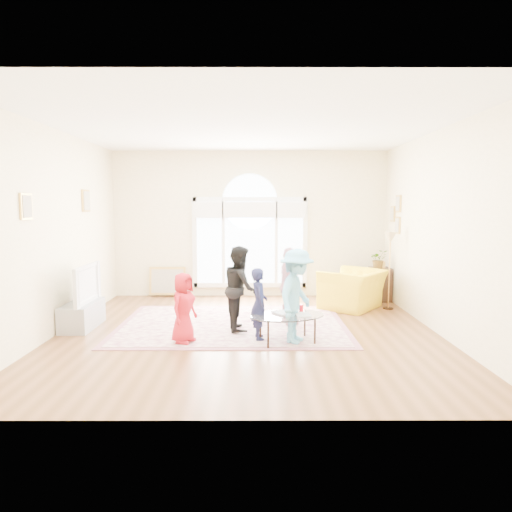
{
  "coord_description": "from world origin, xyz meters",
  "views": [
    {
      "loc": [
        0.11,
        -7.09,
        2.01
      ],
      "look_at": [
        0.13,
        0.3,
        1.19
      ],
      "focal_mm": 32.0,
      "sensor_mm": 36.0,
      "label": 1
    }
  ],
  "objects_px": {
    "tv_console": "(82,315)",
    "coffee_table": "(287,316)",
    "area_rug": "(233,324)",
    "armchair": "(353,289)",
    "television": "(81,284)"
  },
  "relations": [
    {
      "from": "tv_console",
      "to": "coffee_table",
      "type": "relative_size",
      "value": 0.8
    },
    {
      "from": "area_rug",
      "to": "tv_console",
      "type": "relative_size",
      "value": 3.6
    },
    {
      "from": "tv_console",
      "to": "armchair",
      "type": "relative_size",
      "value": 0.86
    },
    {
      "from": "television",
      "to": "tv_console",
      "type": "bearing_deg",
      "value": 180.0
    },
    {
      "from": "area_rug",
      "to": "armchair",
      "type": "xyz_separation_m",
      "value": [
        2.3,
        1.24,
        0.37
      ]
    },
    {
      "from": "tv_console",
      "to": "television",
      "type": "height_order",
      "value": "television"
    },
    {
      "from": "tv_console",
      "to": "television",
      "type": "distance_m",
      "value": 0.52
    },
    {
      "from": "coffee_table",
      "to": "television",
      "type": "bearing_deg",
      "value": 150.64
    },
    {
      "from": "area_rug",
      "to": "television",
      "type": "height_order",
      "value": "television"
    },
    {
      "from": "coffee_table",
      "to": "armchair",
      "type": "bearing_deg",
      "value": 42.62
    },
    {
      "from": "coffee_table",
      "to": "area_rug",
      "type": "bearing_deg",
      "value": 114.74
    },
    {
      "from": "television",
      "to": "armchair",
      "type": "bearing_deg",
      "value": 16.49
    },
    {
      "from": "tv_console",
      "to": "area_rug",
      "type": "bearing_deg",
      "value": 4.01
    },
    {
      "from": "tv_console",
      "to": "coffee_table",
      "type": "distance_m",
      "value": 3.45
    },
    {
      "from": "coffee_table",
      "to": "armchair",
      "type": "relative_size",
      "value": 1.07
    }
  ]
}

